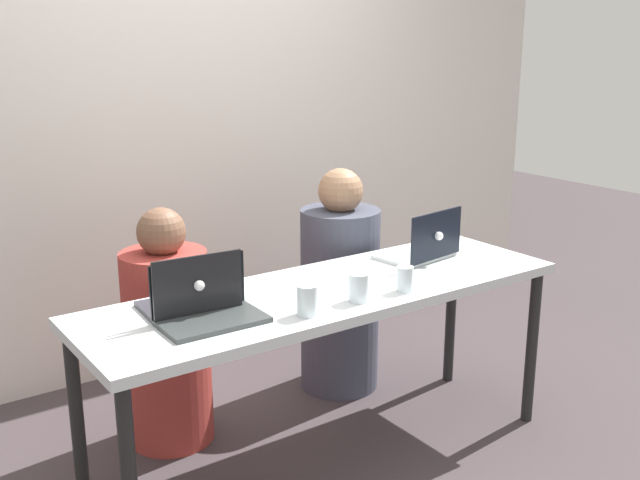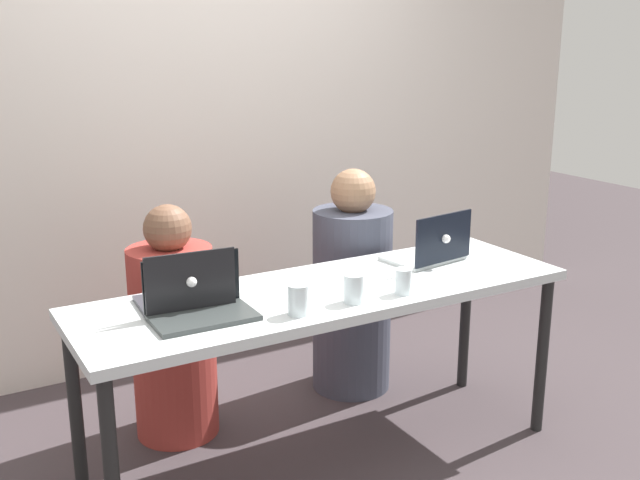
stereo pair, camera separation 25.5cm
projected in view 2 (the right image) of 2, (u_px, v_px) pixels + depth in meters
The scene contains 11 objects.
ground_plane at pixel (327, 459), 3.11m from camera, with size 12.00×12.00×0.00m, color #3E3437.
back_wall at pixel (197, 120), 3.89m from camera, with size 5.13×0.10×2.55m, color silver.
desk at pixel (328, 305), 2.93m from camera, with size 1.97×0.61×0.75m.
person_on_left at pixel (173, 335), 3.22m from camera, with size 0.41×0.41×1.03m.
person_on_right at pixel (352, 293), 3.65m from camera, with size 0.40×0.40×1.10m.
laptop_front_left at pixel (200, 304), 2.60m from camera, with size 0.36×0.24×0.21m.
laptop_back_left at pixel (186, 294), 2.70m from camera, with size 0.34×0.28×0.23m.
laptop_back_right at pixel (430, 251), 3.24m from camera, with size 0.36×0.28×0.23m.
water_glass_right at pixel (403, 283), 2.83m from camera, with size 0.06×0.06×0.10m.
water_glass_left at pixel (298, 302), 2.62m from camera, with size 0.08×0.08×0.11m.
water_glass_center at pixel (354, 290), 2.74m from camera, with size 0.08×0.08×0.11m.
Camera 2 is at (-1.40, -2.37, 1.70)m, focal length 42.00 mm.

